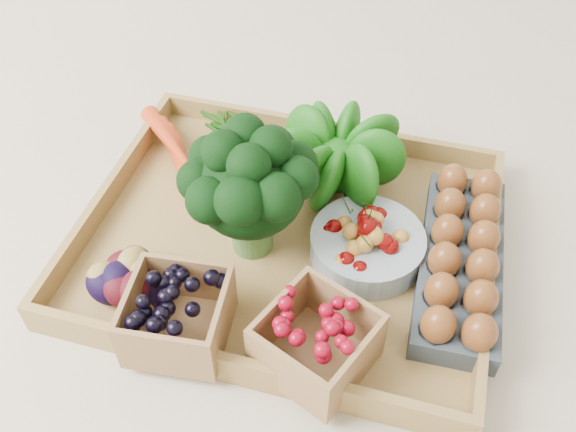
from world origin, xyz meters
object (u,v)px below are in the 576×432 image
(broccoli, at_px, (250,208))
(cherry_bowl, at_px, (367,246))
(tray, at_px, (288,242))
(egg_carton, at_px, (460,264))

(broccoli, bearing_deg, cherry_bowl, 8.50)
(tray, bearing_deg, egg_carton, 1.03)
(tray, relative_size, broccoli, 2.99)
(broccoli, distance_m, egg_carton, 0.28)
(tray, distance_m, broccoli, 0.09)
(tray, relative_size, egg_carton, 1.86)
(broccoli, xyz_separation_m, egg_carton, (0.28, 0.03, -0.05))
(broccoli, distance_m, cherry_bowl, 0.16)
(cherry_bowl, xyz_separation_m, egg_carton, (0.12, 0.01, -0.00))
(egg_carton, bearing_deg, tray, 178.92)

